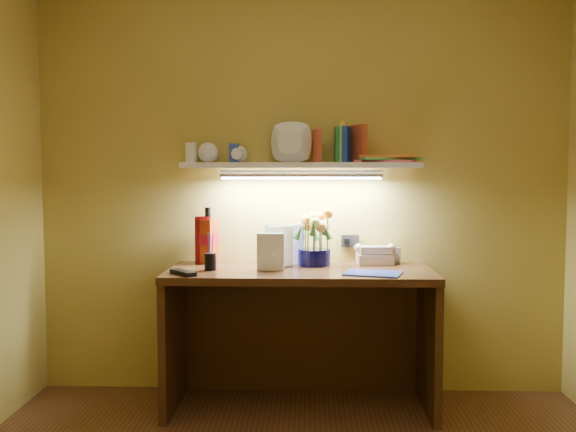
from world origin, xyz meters
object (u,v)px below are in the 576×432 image
at_px(desk_clock, 393,255).
at_px(whisky_bottle, 208,236).
at_px(flower_bouquet, 314,237).
at_px(telephone, 375,254).
at_px(desk, 300,339).

bearing_deg(desk_clock, whisky_bottle, -160.70).
bearing_deg(whisky_bottle, flower_bouquet, -4.23).
bearing_deg(flower_bouquet, telephone, 7.69).
height_order(desk_clock, whisky_bottle, whisky_bottle).
bearing_deg(flower_bouquet, desk_clock, 12.29).
bearing_deg(whisky_bottle, desk_clock, 2.91).
bearing_deg(desk_clock, telephone, -137.78).
relative_size(telephone, whisky_bottle, 0.61).
relative_size(desk, whisky_bottle, 4.43).
xyz_separation_m(desk_clock, whisky_bottle, (-1.04, -0.05, 0.11)).
height_order(desk, whisky_bottle, whisky_bottle).
bearing_deg(desk, whisky_bottle, 159.80).
height_order(desk, telephone, telephone).
bearing_deg(telephone, flower_bouquet, -176.06).
bearing_deg(desk_clock, flower_bouquet, -151.32).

